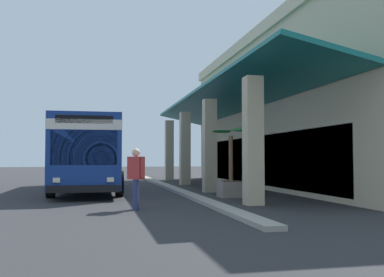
% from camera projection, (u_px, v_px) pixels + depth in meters
% --- Properties ---
extents(ground, '(120.00, 120.00, 0.00)m').
position_uv_depth(ground, '(243.00, 186.00, 23.61)').
color(ground, '#2D2D30').
extents(curb_strip, '(26.71, 0.50, 0.12)m').
position_uv_depth(curb_strip, '(169.00, 187.00, 21.88)').
color(curb_strip, '#9E998E').
rests_on(curb_strip, ground).
extents(plaza_building, '(22.56, 14.20, 8.07)m').
position_uv_depth(plaza_building, '(343.00, 112.00, 24.09)').
color(plaza_building, '#C6B793').
rests_on(plaza_building, ground).
extents(transit_bus, '(11.23, 2.91, 3.34)m').
position_uv_depth(transit_bus, '(89.00, 150.00, 20.50)').
color(transit_bus, navy).
rests_on(transit_bus, ground).
extents(pedestrian, '(0.63, 0.49, 1.77)m').
position_uv_depth(pedestrian, '(136.00, 175.00, 12.72)').
color(pedestrian, navy).
rests_on(pedestrian, ground).
extents(potted_palm, '(1.94, 1.57, 2.67)m').
position_uv_depth(potted_palm, '(231.00, 181.00, 16.84)').
color(potted_palm, gray).
rests_on(potted_palm, ground).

